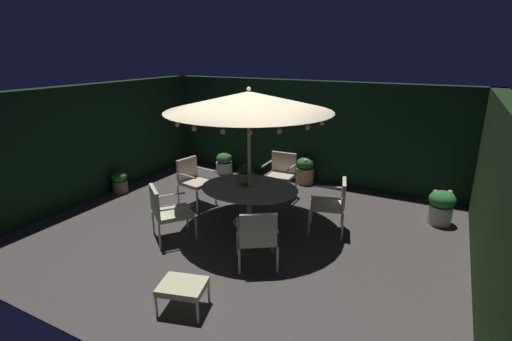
{
  "coord_description": "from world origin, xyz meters",
  "views": [
    {
      "loc": [
        3.02,
        -5.37,
        3.06
      ],
      "look_at": [
        -0.03,
        0.46,
        0.95
      ],
      "focal_mm": 26.33,
      "sensor_mm": 36.0,
      "label": 1
    }
  ],
  "objects_px": {
    "patio_dining_table": "(249,193)",
    "patio_chair_east": "(281,172)",
    "potted_plant_left_near": "(120,182)",
    "centerpiece_planter": "(245,174)",
    "patio_chair_north": "(257,234)",
    "patio_chair_southeast": "(193,178)",
    "patio_chair_south": "(167,209)",
    "patio_chair_northeast": "(333,201)",
    "potted_plant_back_left": "(441,206)",
    "patio_umbrella": "(249,101)",
    "potted_plant_right_far": "(305,170)",
    "potted_plant_right_near": "(224,163)",
    "ottoman_footrest": "(183,287)"
  },
  "relations": [
    {
      "from": "patio_chair_north",
      "to": "potted_plant_right_near",
      "type": "distance_m",
      "value": 4.54
    },
    {
      "from": "patio_chair_east",
      "to": "patio_chair_northeast",
      "type": "bearing_deg",
      "value": -36.81
    },
    {
      "from": "patio_chair_south",
      "to": "patio_chair_east",
      "type": "bearing_deg",
      "value": 71.68
    },
    {
      "from": "patio_dining_table",
      "to": "patio_chair_east",
      "type": "relative_size",
      "value": 1.88
    },
    {
      "from": "patio_chair_east",
      "to": "ottoman_footrest",
      "type": "height_order",
      "value": "patio_chair_east"
    },
    {
      "from": "patio_chair_southeast",
      "to": "potted_plant_right_near",
      "type": "bearing_deg",
      "value": 104.92
    },
    {
      "from": "ottoman_footrest",
      "to": "potted_plant_right_far",
      "type": "height_order",
      "value": "potted_plant_right_far"
    },
    {
      "from": "potted_plant_back_left",
      "to": "potted_plant_left_near",
      "type": "relative_size",
      "value": 1.31
    },
    {
      "from": "patio_chair_north",
      "to": "patio_chair_northeast",
      "type": "distance_m",
      "value": 1.75
    },
    {
      "from": "potted_plant_right_far",
      "to": "patio_umbrella",
      "type": "bearing_deg",
      "value": -92.77
    },
    {
      "from": "centerpiece_planter",
      "to": "patio_chair_east",
      "type": "height_order",
      "value": "centerpiece_planter"
    },
    {
      "from": "potted_plant_left_near",
      "to": "ottoman_footrest",
      "type": "bearing_deg",
      "value": -34.08
    },
    {
      "from": "potted_plant_right_far",
      "to": "potted_plant_back_left",
      "type": "height_order",
      "value": "potted_plant_right_far"
    },
    {
      "from": "patio_chair_northeast",
      "to": "ottoman_footrest",
      "type": "xyz_separation_m",
      "value": [
        -0.99,
        -2.9,
        -0.26
      ]
    },
    {
      "from": "centerpiece_planter",
      "to": "patio_chair_north",
      "type": "relative_size",
      "value": 0.43
    },
    {
      "from": "patio_chair_north",
      "to": "potted_plant_left_near",
      "type": "xyz_separation_m",
      "value": [
        -4.15,
        1.29,
        -0.28
      ]
    },
    {
      "from": "potted_plant_right_near",
      "to": "ottoman_footrest",
      "type": "bearing_deg",
      "value": -63.09
    },
    {
      "from": "patio_dining_table",
      "to": "patio_chair_south",
      "type": "xyz_separation_m",
      "value": [
        -0.92,
        -1.18,
        -0.05
      ]
    },
    {
      "from": "patio_umbrella",
      "to": "patio_chair_southeast",
      "type": "relative_size",
      "value": 2.99
    },
    {
      "from": "potted_plant_right_far",
      "to": "centerpiece_planter",
      "type": "bearing_deg",
      "value": -95.55
    },
    {
      "from": "ottoman_footrest",
      "to": "patio_chair_northeast",
      "type": "bearing_deg",
      "value": 71.11
    },
    {
      "from": "potted_plant_back_left",
      "to": "potted_plant_right_far",
      "type": "bearing_deg",
      "value": 162.46
    },
    {
      "from": "centerpiece_planter",
      "to": "patio_chair_northeast",
      "type": "relative_size",
      "value": 0.42
    },
    {
      "from": "patio_chair_northeast",
      "to": "patio_chair_east",
      "type": "height_order",
      "value": "patio_chair_east"
    },
    {
      "from": "potted_plant_right_far",
      "to": "patio_chair_southeast",
      "type": "bearing_deg",
      "value": -124.78
    },
    {
      "from": "potted_plant_back_left",
      "to": "potted_plant_left_near",
      "type": "distance_m",
      "value": 6.64
    },
    {
      "from": "patio_chair_south",
      "to": "potted_plant_right_near",
      "type": "height_order",
      "value": "patio_chair_south"
    },
    {
      "from": "patio_umbrella",
      "to": "patio_chair_southeast",
      "type": "bearing_deg",
      "value": 169.4
    },
    {
      "from": "centerpiece_planter",
      "to": "patio_chair_east",
      "type": "xyz_separation_m",
      "value": [
        0.08,
        1.41,
        -0.36
      ]
    },
    {
      "from": "ottoman_footrest",
      "to": "potted_plant_left_near",
      "type": "relative_size",
      "value": 1.33
    },
    {
      "from": "patio_umbrella",
      "to": "patio_chair_southeast",
      "type": "xyz_separation_m",
      "value": [
        -1.46,
        0.27,
        -1.67
      ]
    },
    {
      "from": "patio_chair_north",
      "to": "patio_chair_southeast",
      "type": "bearing_deg",
      "value": 146.2
    },
    {
      "from": "patio_chair_north",
      "to": "ottoman_footrest",
      "type": "relative_size",
      "value": 1.43
    },
    {
      "from": "patio_dining_table",
      "to": "patio_chair_east",
      "type": "height_order",
      "value": "patio_chair_east"
    },
    {
      "from": "patio_dining_table",
      "to": "patio_chair_east",
      "type": "xyz_separation_m",
      "value": [
        -0.04,
        1.49,
        -0.02
      ]
    },
    {
      "from": "patio_chair_south",
      "to": "potted_plant_right_near",
      "type": "bearing_deg",
      "value": 107.3
    },
    {
      "from": "potted_plant_left_near",
      "to": "patio_umbrella",
      "type": "bearing_deg",
      "value": -0.65
    },
    {
      "from": "patio_chair_southeast",
      "to": "patio_dining_table",
      "type": "bearing_deg",
      "value": -10.6
    },
    {
      "from": "centerpiece_planter",
      "to": "patio_chair_south",
      "type": "height_order",
      "value": "centerpiece_planter"
    },
    {
      "from": "potted_plant_right_far",
      "to": "potted_plant_back_left",
      "type": "xyz_separation_m",
      "value": [
        3.0,
        -0.95,
        0.02
      ]
    },
    {
      "from": "potted_plant_right_near",
      "to": "centerpiece_planter",
      "type": "bearing_deg",
      "value": -49.78
    },
    {
      "from": "patio_umbrella",
      "to": "patio_chair_southeast",
      "type": "distance_m",
      "value": 2.24
    },
    {
      "from": "potted_plant_back_left",
      "to": "potted_plant_right_near",
      "type": "bearing_deg",
      "value": 172.32
    },
    {
      "from": "patio_chair_northeast",
      "to": "centerpiece_planter",
      "type": "bearing_deg",
      "value": -168.6
    },
    {
      "from": "patio_dining_table",
      "to": "patio_chair_north",
      "type": "xyz_separation_m",
      "value": [
        0.81,
        -1.25,
        -0.06
      ]
    },
    {
      "from": "patio_chair_south",
      "to": "patio_chair_north",
      "type": "bearing_deg",
      "value": -2.28
    },
    {
      "from": "patio_chair_northeast",
      "to": "ottoman_footrest",
      "type": "relative_size",
      "value": 1.46
    },
    {
      "from": "patio_dining_table",
      "to": "ottoman_footrest",
      "type": "distance_m",
      "value": 2.57
    },
    {
      "from": "centerpiece_planter",
      "to": "patio_chair_south",
      "type": "distance_m",
      "value": 1.54
    },
    {
      "from": "patio_chair_east",
      "to": "potted_plant_left_near",
      "type": "height_order",
      "value": "patio_chair_east"
    }
  ]
}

